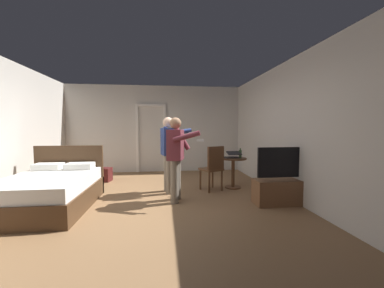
# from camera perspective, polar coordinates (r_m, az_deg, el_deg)

# --- Properties ---
(ground_plane) EXTENTS (6.67, 6.67, 0.00)m
(ground_plane) POSITION_cam_1_polar(r_m,az_deg,el_deg) (4.72, -10.11, -13.23)
(ground_plane) COLOR olive
(wall_back) EXTENTS (5.63, 0.12, 2.71)m
(wall_back) POSITION_cam_1_polar(r_m,az_deg,el_deg) (7.60, -8.86, 3.62)
(wall_back) COLOR beige
(wall_back) RESTS_ON ground_plane
(wall_right) EXTENTS (0.12, 6.31, 2.71)m
(wall_right) POSITION_cam_1_polar(r_m,az_deg,el_deg) (5.14, 22.09, 3.28)
(wall_right) COLOR beige
(wall_right) RESTS_ON ground_plane
(doorway_frame) EXTENTS (0.93, 0.08, 2.13)m
(doorway_frame) POSITION_cam_1_polar(r_m,az_deg,el_deg) (7.53, -9.88, 2.59)
(doorway_frame) COLOR white
(doorway_frame) RESTS_ON ground_plane
(bed) EXTENTS (1.34, 1.92, 1.02)m
(bed) POSITION_cam_1_polar(r_m,az_deg,el_deg) (4.85, -30.94, -9.55)
(bed) COLOR #4C331E
(bed) RESTS_ON ground_plane
(tv_flatscreen) EXTENTS (0.99, 0.40, 1.04)m
(tv_flatscreen) POSITION_cam_1_polar(r_m,az_deg,el_deg) (4.65, 20.84, -9.84)
(tv_flatscreen) COLOR brown
(tv_flatscreen) RESTS_ON ground_plane
(side_table) EXTENTS (0.61, 0.61, 0.70)m
(side_table) POSITION_cam_1_polar(r_m,az_deg,el_deg) (5.55, 9.89, -5.67)
(side_table) COLOR brown
(side_table) RESTS_ON ground_plane
(laptop) EXTENTS (0.35, 0.35, 0.16)m
(laptop) POSITION_cam_1_polar(r_m,az_deg,el_deg) (5.46, 9.79, -2.82)
(laptop) COLOR black
(laptop) RESTS_ON side_table
(bottle_on_table) EXTENTS (0.06, 0.06, 0.23)m
(bottle_on_table) POSITION_cam_1_polar(r_m,az_deg,el_deg) (5.47, 11.58, -2.37)
(bottle_on_table) COLOR #3A5431
(bottle_on_table) RESTS_ON side_table
(wooden_chair) EXTENTS (0.56, 0.56, 0.99)m
(wooden_chair) POSITION_cam_1_polar(r_m,az_deg,el_deg) (5.21, 5.12, -5.41)
(wooden_chair) COLOR brown
(wooden_chair) RESTS_ON ground_plane
(person_blue_shirt) EXTENTS (0.65, 0.69, 1.58)m
(person_blue_shirt) POSITION_cam_1_polar(r_m,az_deg,el_deg) (4.42, -3.83, -2.32)
(person_blue_shirt) COLOR gray
(person_blue_shirt) RESTS_ON ground_plane
(person_striped_shirt) EXTENTS (0.71, 0.58, 1.61)m
(person_striped_shirt) POSITION_cam_1_polar(r_m,az_deg,el_deg) (5.06, -5.64, -1.35)
(person_striped_shirt) COLOR gray
(person_striped_shirt) RESTS_ON ground_plane
(suitcase_dark) EXTENTS (0.59, 0.40, 0.35)m
(suitcase_dark) POSITION_cam_1_polar(r_m,az_deg,el_deg) (6.63, -21.27, -6.88)
(suitcase_dark) COLOR #4C1919
(suitcase_dark) RESTS_ON ground_plane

